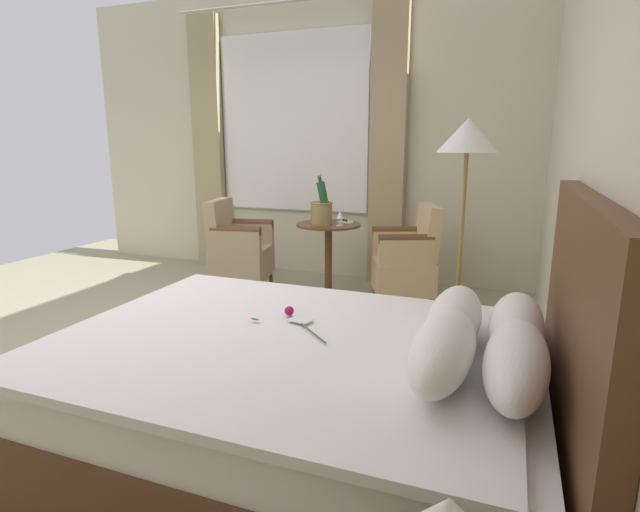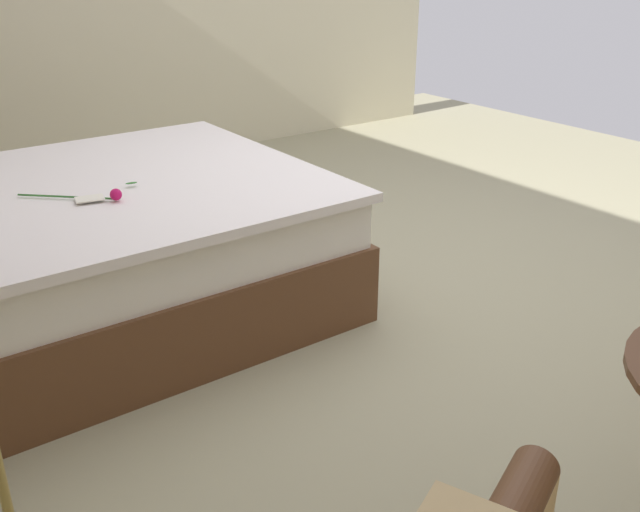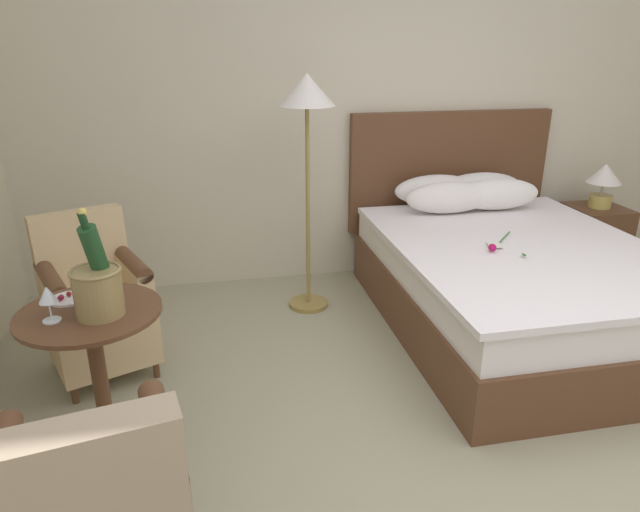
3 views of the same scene
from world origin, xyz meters
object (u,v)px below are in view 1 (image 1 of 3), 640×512
Objects in this scene: wine_glass_near_bucket at (340,216)px; armchair_facing_bed at (238,249)px; snack_plate at (345,222)px; floor_lamp_brass at (466,160)px; armchair_by_window at (408,260)px; wine_glass_near_edge at (326,210)px; bed at (317,394)px; side_table_round at (328,251)px; champagne_bucket at (322,210)px.

armchair_facing_bed is (0.06, -1.06, -0.38)m from wine_glass_near_bucket.
wine_glass_near_bucket is at bearing 2.67° from snack_plate.
armchair_by_window is at bearing -156.40° from floor_lamp_brass.
floor_lamp_brass is 10.34× the size of wine_glass_near_edge.
wine_glass_near_edge is (-2.60, -0.91, 0.48)m from bed.
side_table_round is 0.39m from wine_glass_near_bucket.
armchair_by_window is at bearing -177.86° from bed.
wine_glass_near_bucket is 0.14× the size of armchair_by_window.
side_table_round is 0.41m from wine_glass_near_edge.
floor_lamp_brass is at bearing 46.20° from wine_glass_near_edge.
wine_glass_near_edge reaches higher than wine_glass_near_bucket.
champagne_bucket is 0.52× the size of armchair_facing_bed.
side_table_round is 0.78× the size of armchair_facing_bed.
armchair_by_window is (-0.13, 0.74, -0.05)m from side_table_round.
bed reaches higher than armchair_by_window.
side_table_round is 0.76m from armchair_by_window.
floor_lamp_brass is 2.67m from armchair_facing_bed.
wine_glass_near_bucket is at bearing 86.71° from champagne_bucket.
floor_lamp_brass is at bearing 158.86° from bed.
bed is 4.71× the size of champagne_bucket.
floor_lamp_brass reaches higher than bed.
snack_plate is 0.17× the size of armchair_by_window.
champagne_bucket is 3.59× the size of wine_glass_near_bucket.
bed is 2.80m from wine_glass_near_edge.
wine_glass_near_bucket is 1.13m from armchair_facing_bed.
champagne_bucket is 0.52× the size of armchair_by_window.
armchair_facing_bed reaches higher than side_table_round.
floor_lamp_brass is 1.89m from snack_plate.
snack_plate is 1.12m from armchair_facing_bed.
snack_plate is (-2.58, -0.71, 0.38)m from bed.
bed is 1.69m from floor_lamp_brass.
armchair_by_window is at bearing 98.78° from armchair_facing_bed.
snack_plate is at bearing 83.03° from wine_glass_near_edge.
floor_lamp_brass is 1.75× the size of armchair_facing_bed.
snack_plate is (-0.18, -0.01, -0.08)m from wine_glass_near_bucket.
armchair_by_window is at bearing 108.06° from wine_glass_near_bucket.
floor_lamp_brass is at bearing 46.28° from wine_glass_near_bucket.
bed is 3.12× the size of side_table_round.
side_table_round is at bearing 28.03° from wine_glass_near_edge.
wine_glass_near_bucket is (0.07, 0.14, 0.36)m from side_table_round.
side_table_round is 4.62× the size of wine_glass_near_edge.
bed is 2.61m from side_table_round.
side_table_round is (-2.47, -0.84, 0.10)m from bed.
side_table_round is 0.42m from champagne_bucket.
floor_lamp_brass is at bearing 23.60° from armchair_by_window.
snack_plate is (-1.32, -1.20, -0.64)m from floor_lamp_brass.
armchair_facing_bed is (0.24, -1.05, -0.30)m from snack_plate.
armchair_facing_bed is (0.26, -0.85, -0.40)m from wine_glass_near_edge.
snack_plate is at bearing -88.28° from armchair_by_window.
bed is 14.38× the size of wine_glass_near_edge.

